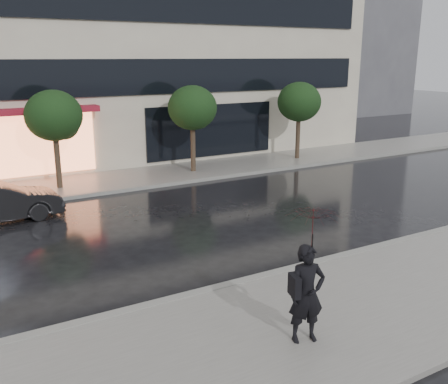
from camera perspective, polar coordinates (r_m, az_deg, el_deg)
ground at (r=13.34m, az=4.28°, el=-7.82°), size 120.00×120.00×0.00m
sidewalk_near at (r=11.05m, az=14.02°, el=-13.06°), size 60.00×4.50×0.12m
sidewalk_far at (r=22.13m, az=-10.77°, el=1.51°), size 60.00×3.50×0.12m
curb_near at (r=12.57m, az=6.87°, el=-9.04°), size 60.00×0.25×0.14m
curb_far at (r=20.53m, az=-9.14°, el=0.54°), size 60.00×0.25×0.14m
bg_building_right at (r=50.46m, az=11.46°, el=18.15°), size 12.00×12.00×16.00m
tree_mid_west at (r=20.67m, az=-18.73°, el=8.09°), size 2.20×2.20×3.99m
tree_mid_east at (r=22.61m, az=-3.53°, el=9.41°), size 2.20×2.20×3.99m
tree_far_east at (r=25.84m, az=8.65°, el=10.00°), size 2.20×2.20×3.99m
pedestrian_with_umbrella at (r=9.07m, az=9.83°, el=-7.38°), size 1.19×1.21×2.57m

